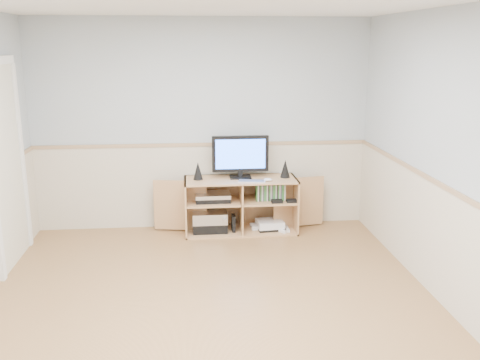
# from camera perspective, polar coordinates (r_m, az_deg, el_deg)

# --- Properties ---
(room) EXTENTS (4.04, 4.54, 2.54)m
(room) POSITION_cam_1_polar(r_m,az_deg,el_deg) (4.33, -3.98, 1.20)
(room) COLOR #B0834E
(room) RESTS_ON ground
(media_cabinet) EXTENTS (2.07, 0.50, 0.65)m
(media_cabinet) POSITION_cam_1_polar(r_m,az_deg,el_deg) (6.43, 0.03, -2.50)
(media_cabinet) COLOR tan
(media_cabinet) RESTS_ON floor
(monitor) EXTENTS (0.66, 0.18, 0.50)m
(monitor) POSITION_cam_1_polar(r_m,az_deg,el_deg) (6.27, 0.03, 2.67)
(monitor) COLOR black
(monitor) RESTS_ON media_cabinet
(speaker_left) EXTENTS (0.11, 0.11, 0.21)m
(speaker_left) POSITION_cam_1_polar(r_m,az_deg,el_deg) (6.25, -4.51, 0.98)
(speaker_left) COLOR black
(speaker_left) RESTS_ON media_cabinet
(speaker_right) EXTENTS (0.12, 0.12, 0.21)m
(speaker_right) POSITION_cam_1_polar(r_m,az_deg,el_deg) (6.35, 4.84, 1.22)
(speaker_right) COLOR black
(speaker_right) RESTS_ON media_cabinet
(keyboard) EXTENTS (0.33, 0.18, 0.01)m
(keyboard) POSITION_cam_1_polar(r_m,az_deg,el_deg) (6.16, 1.29, -0.12)
(keyboard) COLOR silver
(keyboard) RESTS_ON media_cabinet
(mouse) EXTENTS (0.11, 0.08, 0.04)m
(mouse) POSITION_cam_1_polar(r_m,az_deg,el_deg) (6.18, 3.00, 0.03)
(mouse) COLOR white
(mouse) RESTS_ON media_cabinet
(av_components) EXTENTS (0.50, 0.30, 0.47)m
(av_components) POSITION_cam_1_polar(r_m,az_deg,el_deg) (6.38, -3.08, -3.72)
(av_components) COLOR black
(av_components) RESTS_ON media_cabinet
(game_consoles) EXTENTS (0.45, 0.30, 0.11)m
(game_consoles) POSITION_cam_1_polar(r_m,az_deg,el_deg) (6.48, 3.09, -4.80)
(game_consoles) COLOR white
(game_consoles) RESTS_ON media_cabinet
(game_cases) EXTENTS (0.34, 0.14, 0.19)m
(game_cases) POSITION_cam_1_polar(r_m,az_deg,el_deg) (6.35, 3.25, -1.29)
(game_cases) COLOR #3F8C3F
(game_cases) RESTS_ON media_cabinet
(wall_outlet) EXTENTS (0.12, 0.03, 0.12)m
(wall_outlet) POSITION_cam_1_polar(r_m,az_deg,el_deg) (6.62, 4.72, 0.37)
(wall_outlet) COLOR white
(wall_outlet) RESTS_ON wall_back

